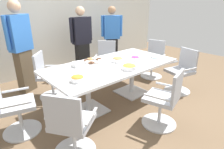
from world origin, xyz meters
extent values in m
cube|color=brown|center=(0.00, 0.00, -0.01)|extent=(10.00, 10.00, 0.01)
cube|color=silver|center=(0.00, 2.40, 1.40)|extent=(8.00, 0.10, 2.80)
cube|color=white|center=(0.00, 0.00, 0.73)|extent=(2.40, 1.20, 0.04)
cube|color=silver|center=(-0.55, 0.00, 0.01)|extent=(0.56, 0.56, 0.02)
cylinder|color=silver|center=(-0.55, 0.00, 0.37)|extent=(0.09, 0.09, 0.69)
cube|color=silver|center=(0.55, 0.00, 0.01)|extent=(0.56, 0.56, 0.02)
cylinder|color=silver|center=(0.55, 0.00, 0.37)|extent=(0.09, 0.09, 0.69)
cylinder|color=silver|center=(-0.77, 0.93, 0.01)|extent=(0.76, 0.76, 0.02)
cylinder|color=silver|center=(-0.77, 0.93, 0.23)|extent=(0.05, 0.05, 0.41)
cube|color=#ADB2BC|center=(-0.77, 0.93, 0.46)|extent=(0.65, 0.65, 0.06)
cube|color=#ADB2BC|center=(-0.93, 1.07, 0.70)|extent=(0.32, 0.36, 0.42)
cube|color=silver|center=(-0.61, 1.11, 0.58)|extent=(0.30, 0.26, 0.02)
cube|color=silver|center=(-0.94, 0.74, 0.58)|extent=(0.30, 0.26, 0.02)
cylinder|color=silver|center=(-1.62, 0.19, 0.01)|extent=(0.66, 0.66, 0.02)
cylinder|color=silver|center=(-1.62, 0.19, 0.23)|extent=(0.05, 0.05, 0.41)
cube|color=#ADB2BC|center=(-1.62, 0.19, 0.46)|extent=(0.57, 0.57, 0.06)
cube|color=silver|center=(-1.56, 0.43, 0.58)|extent=(0.36, 0.13, 0.02)
cube|color=silver|center=(-1.69, -0.04, 0.58)|extent=(0.36, 0.13, 0.02)
cylinder|color=silver|center=(-1.25, -0.69, 0.23)|extent=(0.05, 0.05, 0.41)
cube|color=#ADB2BC|center=(-1.25, -0.69, 0.46)|extent=(0.64, 0.64, 0.06)
cube|color=#ADB2BC|center=(-1.42, -0.81, 0.70)|extent=(0.28, 0.38, 0.42)
cube|color=silver|center=(-1.39, -0.49, 0.58)|extent=(0.32, 0.23, 0.02)
cube|color=silver|center=(-1.11, -0.89, 0.58)|extent=(0.32, 0.23, 0.02)
cylinder|color=silver|center=(0.07, -1.05, 0.01)|extent=(0.67, 0.67, 0.02)
cylinder|color=silver|center=(0.07, -1.05, 0.23)|extent=(0.05, 0.05, 0.41)
cube|color=#ADB2BC|center=(0.07, -1.05, 0.46)|extent=(0.57, 0.57, 0.06)
cube|color=#ADB2BC|center=(0.12, -1.25, 0.70)|extent=(0.43, 0.16, 0.42)
cube|color=silver|center=(-0.17, -1.12, 0.58)|extent=(0.13, 0.36, 0.02)
cube|color=silver|center=(0.30, -0.98, 0.58)|extent=(0.13, 0.36, 0.02)
cylinder|color=silver|center=(1.33, -0.62, 0.01)|extent=(0.65, 0.65, 0.02)
cylinder|color=silver|center=(1.33, -0.62, 0.23)|extent=(0.05, 0.05, 0.41)
cube|color=#ADB2BC|center=(1.33, -0.62, 0.46)|extent=(0.55, 0.55, 0.06)
cube|color=#ADB2BC|center=(1.53, -0.67, 0.70)|extent=(0.14, 0.43, 0.42)
cube|color=silver|center=(1.27, -0.86, 0.58)|extent=(0.36, 0.11, 0.02)
cube|color=silver|center=(1.39, -0.38, 0.58)|extent=(0.36, 0.11, 0.02)
cylinder|color=silver|center=(1.59, 0.27, 0.01)|extent=(0.66, 0.66, 0.02)
cylinder|color=silver|center=(1.59, 0.27, 0.23)|extent=(0.05, 0.05, 0.41)
cube|color=#ADB2BC|center=(1.59, 0.27, 0.46)|extent=(0.56, 0.56, 0.06)
cube|color=#ADB2BC|center=(1.80, 0.33, 0.70)|extent=(0.15, 0.43, 0.42)
cube|color=silver|center=(1.65, 0.04, 0.58)|extent=(0.36, 0.12, 0.02)
cube|color=silver|center=(1.53, 0.51, 0.58)|extent=(0.36, 0.12, 0.02)
cylinder|color=silver|center=(0.66, 0.96, 0.01)|extent=(0.76, 0.76, 0.02)
cylinder|color=silver|center=(0.66, 0.96, 0.23)|extent=(0.05, 0.05, 0.41)
cube|color=#ADB2BC|center=(0.66, 0.96, 0.46)|extent=(0.65, 0.65, 0.06)
cube|color=#ADB2BC|center=(0.81, 1.11, 0.70)|extent=(0.33, 0.34, 0.42)
cube|color=silver|center=(0.83, 0.79, 0.58)|extent=(0.29, 0.28, 0.02)
cube|color=silver|center=(0.49, 1.14, 0.58)|extent=(0.29, 0.28, 0.02)
cube|color=brown|center=(-1.05, 1.58, 0.44)|extent=(0.37, 0.31, 0.88)
cube|color=blue|center=(-1.05, 1.58, 1.23)|extent=(0.49, 0.38, 0.70)
sphere|color=#DBAD89|center=(-1.05, 1.58, 1.73)|extent=(0.24, 0.24, 0.24)
cylinder|color=blue|center=(-0.81, 1.69, 1.27)|extent=(0.11, 0.11, 0.63)
cylinder|color=blue|center=(-1.29, 1.47, 1.27)|extent=(0.11, 0.11, 0.63)
cube|color=black|center=(0.40, 1.59, 0.41)|extent=(0.33, 0.21, 0.82)
cube|color=black|center=(0.40, 1.59, 1.14)|extent=(0.45, 0.24, 0.65)
sphere|color=#DBAD89|center=(0.40, 1.59, 1.60)|extent=(0.22, 0.22, 0.22)
cylinder|color=black|center=(0.66, 1.58, 1.17)|extent=(0.08, 0.08, 0.58)
cylinder|color=black|center=(0.13, 1.61, 1.17)|extent=(0.08, 0.08, 0.58)
cube|color=black|center=(1.45, 1.65, 0.40)|extent=(0.38, 0.34, 0.81)
cube|color=blue|center=(1.45, 1.65, 1.13)|extent=(0.49, 0.42, 0.64)
sphere|color=tan|center=(1.45, 1.65, 1.59)|extent=(0.22, 0.22, 0.22)
cylinder|color=blue|center=(1.68, 1.51, 1.16)|extent=(0.11, 0.11, 0.58)
cylinder|color=blue|center=(1.23, 1.79, 1.16)|extent=(0.11, 0.11, 0.58)
cylinder|color=white|center=(0.03, -0.40, 0.78)|extent=(0.25, 0.25, 0.07)
ellipsoid|color=yellow|center=(0.03, -0.40, 0.82)|extent=(0.22, 0.22, 0.06)
cylinder|color=white|center=(0.50, -0.11, 0.78)|extent=(0.17, 0.17, 0.06)
ellipsoid|color=#9E3D8E|center=(0.50, -0.11, 0.81)|extent=(0.15, 0.15, 0.06)
cylinder|color=white|center=(-0.89, -0.26, 0.78)|extent=(0.20, 0.20, 0.07)
ellipsoid|color=orange|center=(-0.89, -0.26, 0.82)|extent=(0.18, 0.18, 0.06)
cylinder|color=white|center=(0.17, 0.03, 0.78)|extent=(0.20, 0.20, 0.07)
ellipsoid|color=tan|center=(0.17, 0.03, 0.82)|extent=(0.18, 0.18, 0.06)
cylinder|color=white|center=(-0.17, 0.33, 0.76)|extent=(0.36, 0.36, 0.01)
torus|color=brown|center=(-0.04, 0.34, 0.78)|extent=(0.11, 0.11, 0.03)
torus|color=white|center=(-0.08, 0.43, 0.78)|extent=(0.11, 0.11, 0.03)
torus|color=tan|center=(-0.16, 0.46, 0.78)|extent=(0.11, 0.11, 0.03)
torus|color=brown|center=(-0.26, 0.43, 0.78)|extent=(0.11, 0.11, 0.03)
torus|color=white|center=(-0.30, 0.34, 0.78)|extent=(0.11, 0.11, 0.03)
torus|color=brown|center=(-0.28, 0.26, 0.78)|extent=(0.11, 0.11, 0.03)
torus|color=white|center=(-0.19, 0.20, 0.78)|extent=(0.11, 0.11, 0.03)
torus|color=white|center=(-0.06, 0.25, 0.78)|extent=(0.11, 0.11, 0.03)
cylinder|color=white|center=(0.95, -0.27, 0.75)|extent=(0.21, 0.21, 0.01)
cylinder|color=silver|center=(0.95, -0.27, 0.76)|extent=(0.21, 0.21, 0.01)
cylinder|color=white|center=(0.95, -0.27, 0.77)|extent=(0.21, 0.21, 0.01)
cylinder|color=silver|center=(0.95, -0.27, 0.77)|extent=(0.21, 0.21, 0.01)
cylinder|color=white|center=(0.95, -0.27, 0.78)|extent=(0.21, 0.21, 0.01)
cube|color=white|center=(-0.54, 0.31, 0.79)|extent=(0.17, 0.17, 0.08)
camera|label=1|loc=(-2.17, -2.45, 1.83)|focal=30.40mm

